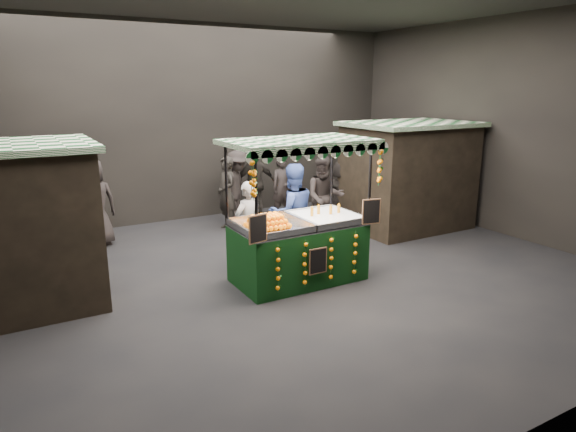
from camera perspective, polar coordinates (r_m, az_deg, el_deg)
ground at (r=9.34m, az=-0.86°, el=-6.98°), size 12.00×12.00×0.00m
market_hall at (r=8.69m, az=-0.95°, el=14.25°), size 12.10×10.10×5.05m
neighbour_stall_right at (r=12.69m, az=13.47°, el=4.55°), size 3.00×2.20×2.60m
juice_stall at (r=8.93m, az=1.32°, el=-2.58°), size 2.64×1.55×2.56m
vendor_grey at (r=9.55m, az=-4.62°, el=-1.10°), size 0.73×0.61×1.72m
vendor_blue at (r=9.93m, az=0.48°, el=0.33°), size 1.05×0.87×1.98m
shopper_0 at (r=11.47m, az=-27.95°, el=-0.22°), size 0.71×0.59×1.68m
shopper_1 at (r=11.61m, az=4.18°, el=2.17°), size 1.13×1.04×1.89m
shopper_2 at (r=13.29m, az=-3.74°, el=3.75°), size 1.15×0.58×1.88m
shopper_3 at (r=12.83m, az=-5.74°, el=3.29°), size 1.36×1.33×1.87m
shopper_4 at (r=11.66m, az=-21.18°, el=1.38°), size 1.04×0.78×1.94m
shopper_5 at (r=12.78m, az=6.10°, el=2.71°), size 1.29×1.52×1.64m
shopper_6 at (r=12.27m, az=-7.01°, el=2.56°), size 0.46×0.68×1.80m
shopper_7 at (r=13.30m, az=-0.63°, el=3.25°), size 0.63×0.44×1.64m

